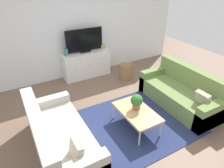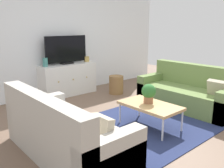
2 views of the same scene
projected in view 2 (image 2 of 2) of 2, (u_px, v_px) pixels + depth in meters
The scene contains 12 objects.
ground_plane at pixel (135, 124), 4.06m from camera, with size 10.00×10.00×0.00m, color brown.
wall_back at pixel (56, 36), 5.60m from camera, with size 6.40×0.12×2.70m, color white.
area_rug at pixel (142, 126), 3.95m from camera, with size 2.50×1.90×0.01m, color navy.
couch_left_side at pixel (62, 136), 3.00m from camera, with size 0.85×1.88×0.84m.
couch_right_side at pixel (189, 93), 4.84m from camera, with size 0.85×1.88×0.84m.
coffee_table at pixel (150, 106), 3.84m from camera, with size 0.56×0.96×0.39m.
potted_plant at pixel (149, 93), 3.85m from camera, with size 0.23×0.23×0.31m.
tv_console at pixel (68, 79), 5.69m from camera, with size 1.33×0.47×0.73m.
flat_screen_tv at pixel (66, 50), 5.55m from camera, with size 1.04×0.16×0.64m.
glass_vase at pixel (45, 62), 5.24m from camera, with size 0.11×0.11×0.19m, color teal.
mantel_clock at pixel (87, 59), 5.94m from camera, with size 0.11×0.07×0.13m, color tan.
wicker_basket at pixel (116, 85), 5.81m from camera, with size 0.34×0.34×0.43m, color olive.
Camera 2 is at (-2.79, -2.59, 1.61)m, focal length 38.92 mm.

